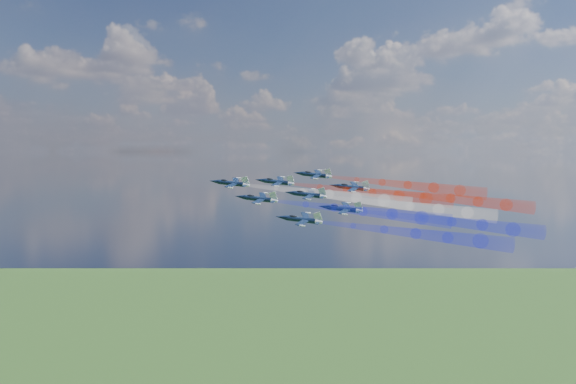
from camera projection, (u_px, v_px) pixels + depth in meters
jet_lead at (231, 183)px, 180.61m from camera, size 15.41×15.66×6.69m
trail_lead at (329, 194)px, 176.43m from camera, size 33.44×37.00×9.51m
jet_inner_left at (258, 199)px, 170.33m from camera, size 15.41×15.66×6.69m
trail_inner_left at (363, 211)px, 166.14m from camera, size 33.44×37.00×9.51m
jet_inner_right at (276, 182)px, 186.41m from camera, size 15.41×15.66×6.69m
trail_inner_right at (372, 193)px, 182.22m from camera, size 33.44×37.00×9.51m
jet_outer_left at (301, 220)px, 157.56m from camera, size 15.41×15.66×6.69m
trail_outer_left at (416, 233)px, 153.37m from camera, size 33.44×37.00×9.51m
jet_center_third at (307, 195)px, 175.70m from camera, size 15.41×15.66×6.69m
trail_center_third at (410, 206)px, 171.51m from camera, size 33.44×37.00×9.51m
jet_outer_right at (315, 175)px, 193.21m from camera, size 15.41×15.66×6.69m
trail_outer_right at (408, 185)px, 189.02m from camera, size 33.44×37.00×9.51m
jet_rear_left at (343, 209)px, 166.73m from camera, size 15.41×15.66×6.69m
trail_rear_left at (452, 222)px, 162.54m from camera, size 33.44×37.00×9.51m
jet_rear_right at (351, 187)px, 183.52m from camera, size 15.41×15.66×6.69m
trail_rear_right at (451, 199)px, 179.33m from camera, size 33.44×37.00×9.51m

